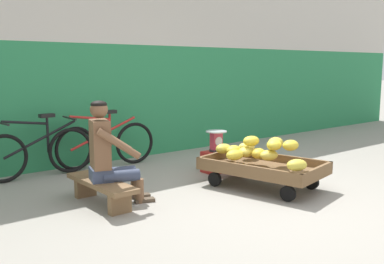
% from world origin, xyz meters
% --- Properties ---
extents(ground_plane, '(80.00, 80.00, 0.00)m').
position_xyz_m(ground_plane, '(0.00, 0.00, 0.00)').
color(ground_plane, gray).
extents(back_wall, '(16.00, 0.30, 3.38)m').
position_xyz_m(back_wall, '(0.00, 3.27, 1.69)').
color(back_wall, '#287F4C').
rests_on(back_wall, ground).
extents(banana_cart, '(1.13, 1.59, 0.36)m').
position_xyz_m(banana_cart, '(0.40, 0.54, 0.24)').
color(banana_cart, brown).
rests_on(banana_cart, ground).
extents(banana_pile, '(0.77, 1.44, 0.27)m').
position_xyz_m(banana_pile, '(0.39, 0.63, 0.47)').
color(banana_pile, gold).
rests_on(banana_pile, banana_cart).
extents(low_bench, '(0.32, 1.10, 0.27)m').
position_xyz_m(low_bench, '(-1.47, 1.19, 0.20)').
color(low_bench, brown).
rests_on(low_bench, ground).
extents(vendor_seated, '(0.73, 0.59, 1.14)m').
position_xyz_m(vendor_seated, '(-1.39, 1.17, 0.57)').
color(vendor_seated, brown).
rests_on(vendor_seated, ground).
extents(plastic_crate, '(0.36, 0.28, 0.30)m').
position_xyz_m(plastic_crate, '(0.51, 1.52, 0.15)').
color(plastic_crate, red).
rests_on(plastic_crate, ground).
extents(weighing_scale, '(0.30, 0.30, 0.29)m').
position_xyz_m(weighing_scale, '(0.51, 1.52, 0.45)').
color(weighing_scale, '#28282D').
rests_on(weighing_scale, plastic_crate).
extents(bicycle_near_left, '(1.66, 0.48, 0.86)m').
position_xyz_m(bicycle_near_left, '(-1.52, 2.83, 0.35)').
color(bicycle_near_left, black).
rests_on(bicycle_near_left, ground).
extents(bicycle_far_left, '(1.66, 0.48, 0.86)m').
position_xyz_m(bicycle_far_left, '(-0.61, 2.76, 0.35)').
color(bicycle_far_left, black).
rests_on(bicycle_far_left, ground).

